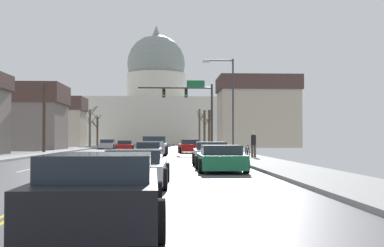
% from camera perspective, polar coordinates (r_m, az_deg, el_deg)
% --- Properties ---
extents(ground, '(20.00, 180.00, 0.20)m').
position_cam_1_polar(ground, '(36.69, -7.43, -3.90)').
color(ground, '#505055').
extents(signal_gantry, '(7.91, 0.41, 7.39)m').
position_cam_1_polar(signal_gantry, '(52.61, -0.03, 2.63)').
color(signal_gantry, '#28282D').
rests_on(signal_gantry, ground).
extents(street_lamp_right, '(2.52, 0.24, 7.70)m').
position_cam_1_polar(street_lamp_right, '(40.22, 4.22, 3.03)').
color(street_lamp_right, '#333338').
rests_on(street_lamp_right, ground).
extents(capitol_building, '(31.47, 21.97, 28.94)m').
position_cam_1_polar(capitol_building, '(121.80, -4.13, 2.28)').
color(capitol_building, beige).
rests_on(capitol_building, ground).
extents(sedan_near_00, '(2.16, 4.73, 1.31)m').
position_cam_1_polar(sedan_near_00, '(48.52, -0.31, -2.66)').
color(sedan_near_00, '#B71414').
rests_on(sedan_near_00, ground).
extents(pickup_truck_near_01, '(2.44, 5.84, 1.59)m').
position_cam_1_polar(pickup_truck_near_01, '(42.46, -4.37, -2.65)').
color(pickup_truck_near_01, '#ADB2B7').
rests_on(pickup_truck_near_01, ground).
extents(sedan_near_02, '(2.05, 4.72, 1.18)m').
position_cam_1_polar(sedan_near_02, '(35.15, -4.99, -3.14)').
color(sedan_near_02, black).
rests_on(sedan_near_02, ground).
extents(sedan_near_03, '(2.17, 4.44, 1.25)m').
position_cam_1_polar(sedan_near_03, '(27.81, 2.17, -3.47)').
color(sedan_near_03, silver).
rests_on(sedan_near_03, ground).
extents(sedan_near_04, '(2.10, 4.25, 1.16)m').
position_cam_1_polar(sedan_near_04, '(21.86, 3.29, -4.07)').
color(sedan_near_04, '#1E7247').
rests_on(sedan_near_04, ground).
extents(sedan_near_05, '(2.11, 4.61, 1.12)m').
position_cam_1_polar(sedan_near_05, '(15.53, -6.44, -5.15)').
color(sedan_near_05, silver).
rests_on(sedan_near_05, ground).
extents(sedan_near_06, '(2.16, 4.62, 1.23)m').
position_cam_1_polar(sedan_near_06, '(8.45, -10.33, -7.68)').
color(sedan_near_06, black).
rests_on(sedan_near_06, ground).
extents(sedan_oncoming_00, '(2.07, 4.44, 1.16)m').
position_cam_1_polar(sedan_oncoming_00, '(56.71, -7.69, -2.55)').
color(sedan_oncoming_00, '#B71414').
rests_on(sedan_oncoming_00, ground).
extents(sedan_oncoming_01, '(2.12, 4.50, 1.24)m').
position_cam_1_polar(sedan_oncoming_01, '(66.21, -9.64, -2.38)').
color(sedan_oncoming_01, silver).
rests_on(sedan_oncoming_01, ground).
extents(flank_building_00, '(11.53, 7.26, 8.23)m').
position_cam_1_polar(flank_building_00, '(86.67, -15.91, 0.22)').
color(flank_building_00, '#B2A38E').
rests_on(flank_building_00, ground).
extents(flank_building_01, '(13.18, 7.68, 7.59)m').
position_cam_1_polar(flank_building_01, '(60.95, -20.49, 0.71)').
color(flank_building_01, slate).
rests_on(flank_building_01, ground).
extents(flank_building_03, '(12.01, 8.72, 10.71)m').
position_cam_1_polar(flank_building_03, '(76.38, 7.50, 1.35)').
color(flank_building_03, '#B2A38E').
rests_on(flank_building_03, ground).
extents(bare_tree_00, '(0.82, 1.82, 5.03)m').
position_cam_1_polar(bare_tree_00, '(66.35, 1.99, -0.52)').
color(bare_tree_00, '#4C3D2D').
rests_on(bare_tree_00, ground).
extents(bare_tree_01, '(1.62, 1.57, 6.64)m').
position_cam_1_polar(bare_tree_01, '(48.85, -16.55, 0.83)').
color(bare_tree_01, '#423328').
rests_on(bare_tree_01, ground).
extents(bare_tree_02, '(1.68, 2.45, 5.88)m').
position_cam_1_polar(bare_tree_02, '(82.46, 1.44, -0.45)').
color(bare_tree_02, '#423328').
rests_on(bare_tree_02, ground).
extents(bare_tree_03, '(1.52, 1.65, 5.15)m').
position_cam_1_polar(bare_tree_03, '(81.65, -10.78, -0.74)').
color(bare_tree_03, '#4C3D2D').
rests_on(bare_tree_03, ground).
extents(bare_tree_04, '(1.73, 2.22, 6.35)m').
position_cam_1_polar(bare_tree_04, '(87.29, 0.87, -0.29)').
color(bare_tree_04, '#4C3D2D').
rests_on(bare_tree_04, ground).
extents(bare_tree_05, '(1.87, 1.61, 6.00)m').
position_cam_1_polar(bare_tree_05, '(73.48, -11.57, -0.32)').
color(bare_tree_05, brown).
rests_on(bare_tree_05, ground).
extents(pedestrian_00, '(0.35, 0.34, 1.74)m').
position_cam_1_polar(pedestrian_00, '(34.24, 7.04, -2.24)').
color(pedestrian_00, '#4C4238').
rests_on(pedestrian_00, ground).
extents(bicycle_parked, '(0.12, 1.77, 0.85)m').
position_cam_1_polar(bicycle_parked, '(34.34, 6.35, -3.28)').
color(bicycle_parked, black).
rests_on(bicycle_parked, ground).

